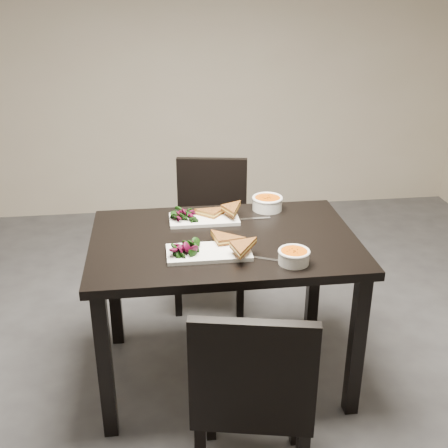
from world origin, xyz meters
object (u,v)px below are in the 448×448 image
at_px(table, 224,258).
at_px(chair_near, 253,391).
at_px(chair_far, 211,223).
at_px(plate_far, 204,219).
at_px(soup_bowl_far, 267,202).
at_px(plate_near, 209,252).
at_px(soup_bowl_near, 294,256).

relative_size(table, chair_near, 1.41).
relative_size(chair_far, plate_far, 2.56).
xyz_separation_m(chair_near, soup_bowl_far, (0.25, 1.02, 0.30)).
bearing_deg(chair_near, chair_far, 101.50).
xyz_separation_m(chair_near, plate_near, (-0.10, 0.56, 0.27)).
distance_m(plate_near, soup_bowl_far, 0.58).
height_order(plate_far, soup_bowl_far, soup_bowl_far).
relative_size(table, plate_near, 3.36).
bearing_deg(chair_near, plate_near, 111.65).
distance_m(chair_near, soup_bowl_far, 1.10).
xyz_separation_m(table, soup_bowl_near, (0.25, -0.27, 0.13)).
distance_m(plate_near, plate_far, 0.36).
bearing_deg(plate_near, table, 60.88).
xyz_separation_m(table, plate_far, (-0.07, 0.21, 0.11)).
relative_size(chair_near, soup_bowl_far, 5.47).
bearing_deg(plate_far, chair_near, -84.84).
height_order(soup_bowl_near, plate_far, soup_bowl_near).
height_order(chair_far, plate_near, chair_far).
relative_size(chair_near, plate_far, 2.56).
bearing_deg(table, soup_bowl_far, 49.99).
xyz_separation_m(plate_near, soup_bowl_far, (0.34, 0.46, 0.03)).
bearing_deg(soup_bowl_near, plate_far, 123.93).
height_order(soup_bowl_near, soup_bowl_far, soup_bowl_far).
bearing_deg(soup_bowl_far, table, -130.01).
distance_m(chair_near, soup_bowl_near, 0.58).
relative_size(plate_far, soup_bowl_far, 2.14).
height_order(chair_far, soup_bowl_near, chair_far).
xyz_separation_m(table, chair_near, (0.01, -0.71, -0.17)).
distance_m(table, soup_bowl_far, 0.43).
distance_m(chair_near, chair_far, 1.49).
xyz_separation_m(chair_far, soup_bowl_near, (0.23, -1.06, 0.30)).
xyz_separation_m(table, chair_far, (0.02, 0.78, -0.17)).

